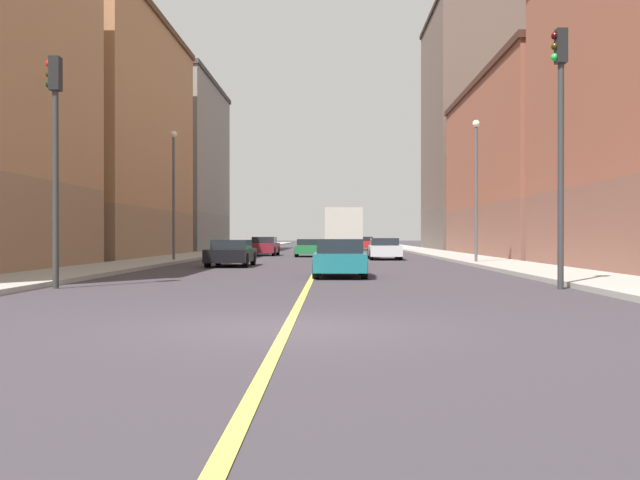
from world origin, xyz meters
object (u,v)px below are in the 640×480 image
object	(u,v)px
building_left_mid	(543,168)
traffic_light_right_near	(55,139)
building_right_midblock	(91,137)
car_teal	(340,258)
car_red	(364,243)
street_lamp_left_near	(476,175)
car_white	(340,245)
car_green	(308,248)
car_black	(231,253)
car_silver	(384,249)
box_truck	(343,232)
building_right_distant	(166,167)
street_lamp_right_near	(174,181)
car_maroon	(265,246)
traffic_light_left_near	(560,123)
building_left_far	(478,132)

from	to	relation	value
building_left_mid	traffic_light_right_near	world-z (taller)	building_left_mid
building_right_midblock	car_teal	distance (m)	28.24
car_red	street_lamp_left_near	bearing A→B (deg)	-83.82
street_lamp_left_near	car_white	world-z (taller)	street_lamp_left_near
car_green	car_black	size ratio (longest dim) A/B	0.92
car_silver	box_truck	size ratio (longest dim) A/B	0.58
traffic_light_right_near	street_lamp_left_near	bearing A→B (deg)	49.32
building_right_distant	traffic_light_right_near	distance (m)	50.38
building_left_mid	building_right_distant	distance (m)	35.29
street_lamp_right_near	car_teal	xyz separation A→B (m)	(8.64, -13.61, -3.65)
car_green	street_lamp_right_near	bearing A→B (deg)	-121.27
street_lamp_right_near	car_red	size ratio (longest dim) A/B	1.65
traffic_light_right_near	car_black	bearing A→B (deg)	79.40
street_lamp_left_near	car_teal	xyz separation A→B (m)	(-6.77, -11.09, -3.73)
building_left_mid	car_black	bearing A→B (deg)	-139.23
car_teal	building_right_distant	bearing A→B (deg)	109.90
building_right_midblock	car_white	size ratio (longest dim) A/B	4.78
building_right_distant	car_silver	size ratio (longest dim) A/B	4.30
car_black	car_maroon	bearing A→B (deg)	90.49
street_lamp_left_near	car_silver	distance (m)	9.35
building_right_distant	car_white	size ratio (longest dim) A/B	4.31
car_white	car_black	world-z (taller)	car_white
traffic_light_right_near	street_lamp_left_near	size ratio (longest dim) A/B	0.89
traffic_light_left_near	box_truck	xyz separation A→B (m)	(-5.33, 29.16, -2.70)
car_teal	street_lamp_left_near	bearing A→B (deg)	58.60
traffic_light_left_near	car_black	bearing A→B (deg)	126.35
car_black	box_truck	bearing A→B (deg)	69.87
building_right_midblock	street_lamp_right_near	size ratio (longest dim) A/B	3.11
building_right_midblock	car_black	size ratio (longest dim) A/B	4.64
building_left_mid	car_black	world-z (taller)	building_left_mid
car_silver	car_red	distance (m)	28.98
car_maroon	traffic_light_right_near	bearing A→B (deg)	-94.47
car_teal	car_silver	bearing A→B (deg)	81.44
building_right_distant	box_truck	world-z (taller)	building_right_distant
street_lamp_right_near	car_white	xyz separation A→B (m)	(8.97, 23.59, -3.67)
building_right_midblock	car_maroon	bearing A→B (deg)	24.32
car_black	building_right_midblock	bearing A→B (deg)	129.21
traffic_light_right_near	car_red	distance (m)	54.49
car_green	traffic_light_left_near	bearing A→B (deg)	-75.88
traffic_light_right_near	car_teal	bearing A→B (deg)	36.64
building_left_mid	building_left_far	distance (m)	23.13
street_lamp_right_near	car_green	bearing A→B (deg)	58.73
car_white	car_red	xyz separation A→B (m)	(2.48, 10.47, 0.02)
building_left_far	car_teal	size ratio (longest dim) A/B	5.82
building_left_far	box_truck	distance (m)	29.42
building_left_mid	car_white	bearing A→B (deg)	138.64
traffic_light_left_near	street_lamp_right_near	size ratio (longest dim) A/B	1.01
traffic_light_right_near	car_black	size ratio (longest dim) A/B	1.36
street_lamp_right_near	car_teal	bearing A→B (deg)	-57.60
box_truck	street_lamp_left_near	bearing A→B (deg)	-62.87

